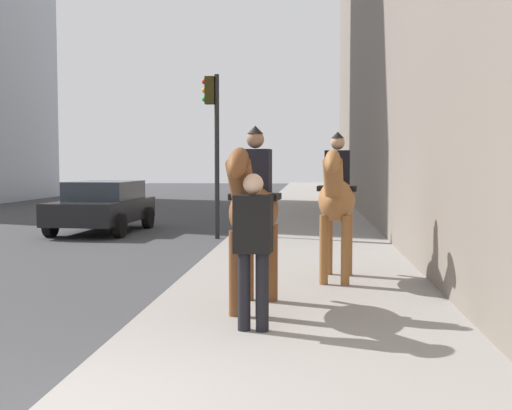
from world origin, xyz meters
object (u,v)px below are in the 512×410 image
car_near_lane (103,205)px  traffic_light_near_curb (214,130)px  mounted_horse_near (253,208)px  mounted_horse_far (337,198)px  pedestrian_greeting (253,241)px

car_near_lane → traffic_light_near_curb: bearing=70.5°
mounted_horse_near → traffic_light_near_curb: size_ratio=0.54×
car_near_lane → mounted_horse_near: bearing=30.0°
car_near_lane → mounted_horse_far: bearing=41.4°
car_near_lane → traffic_light_near_curb: (-1.34, -3.37, 2.03)m
pedestrian_greeting → car_near_lane: bearing=31.1°
mounted_horse_far → car_near_lane: mounted_horse_far is taller
car_near_lane → traffic_light_near_curb: traffic_light_near_curb is taller
mounted_horse_far → pedestrian_greeting: mounted_horse_far is taller
pedestrian_greeting → car_near_lane: 11.96m
pedestrian_greeting → traffic_light_near_curb: 9.74m
mounted_horse_far → mounted_horse_near: bearing=-21.6°
mounted_horse_far → pedestrian_greeting: size_ratio=1.35×
mounted_horse_far → traffic_light_near_curb: traffic_light_near_curb is taller
mounted_horse_near → mounted_horse_far: 2.36m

